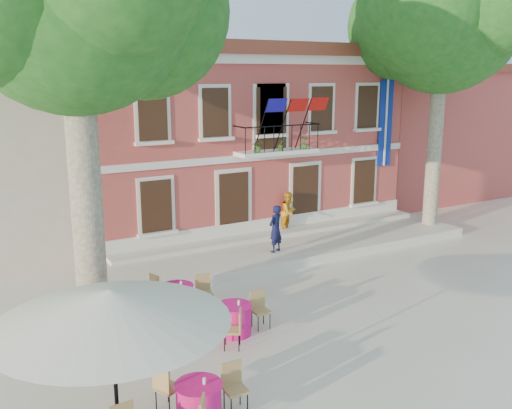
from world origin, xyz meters
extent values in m
plane|color=beige|center=(0.00, 0.00, 0.00)|extent=(90.00, 90.00, 0.00)
cube|color=#B24D40|center=(2.00, 10.00, 3.50)|extent=(13.00, 8.00, 7.00)
cube|color=brown|center=(2.00, 10.00, 7.25)|extent=(13.50, 8.50, 0.50)
cube|color=silver|center=(2.00, 6.05, 6.85)|extent=(13.30, 0.35, 0.35)
cube|color=silver|center=(2.00, 5.55, 3.50)|extent=(3.20, 0.90, 0.15)
cube|color=black|center=(2.00, 5.15, 4.50)|extent=(3.20, 0.04, 0.04)
cube|color=navy|center=(7.60, 5.94, 4.30)|extent=(0.70, 0.05, 3.60)
cube|color=#150D98|center=(1.10, 4.80, 5.25)|extent=(0.76, 0.27, 0.47)
cube|color=red|center=(2.00, 4.80, 5.25)|extent=(0.76, 0.29, 0.47)
cube|color=red|center=(2.90, 4.80, 5.25)|extent=(0.76, 0.27, 0.47)
imported|color=#26591E|center=(1.00, 5.25, 3.82)|extent=(0.43, 0.37, 0.48)
imported|color=#26591E|center=(2.00, 5.25, 3.82)|extent=(0.26, 0.21, 0.48)
imported|color=#26591E|center=(3.00, 5.25, 3.82)|extent=(0.27, 0.27, 0.48)
cube|color=#B24D40|center=(14.00, 11.00, 3.00)|extent=(9.00, 9.00, 6.00)
cube|color=brown|center=(14.00, 11.00, 6.20)|extent=(9.40, 9.40, 0.40)
cube|color=silver|center=(2.00, 4.40, 0.15)|extent=(14.00, 3.40, 0.30)
cylinder|color=#A59E84|center=(-5.99, 1.40, 3.47)|extent=(0.76, 0.76, 6.95)
cylinder|color=#A59E84|center=(8.42, 3.93, 3.59)|extent=(0.57, 0.57, 7.18)
sphere|color=#1A4E18|center=(8.42, 3.93, 8.41)|extent=(5.74, 5.74, 5.74)
cylinder|color=black|center=(-6.84, -3.56, 1.29)|extent=(0.07, 0.07, 2.59)
cone|color=beige|center=(-6.84, -3.56, 2.64)|extent=(3.93, 3.93, 0.57)
imported|color=#101335|center=(0.89, 3.83, 1.13)|extent=(0.71, 0.60, 1.65)
imported|color=orange|center=(2.66, 5.70, 1.10)|extent=(0.95, 0.86, 1.60)
cylinder|color=#E9158C|center=(-5.07, 0.16, 0.38)|extent=(0.84, 0.84, 0.75)
cylinder|color=#E9158C|center=(-5.07, 0.16, 0.76)|extent=(0.90, 0.90, 0.02)
cube|color=tan|center=(-4.76, -0.53, 0.47)|extent=(0.55, 0.55, 0.95)
cube|color=tan|center=(-4.63, 0.76, 0.47)|extent=(0.59, 0.59, 0.95)
cube|color=tan|center=(-5.81, 0.23, 0.47)|extent=(0.46, 0.46, 0.95)
cylinder|color=#E9158C|center=(-5.32, -3.52, 0.38)|extent=(0.84, 0.84, 0.75)
cylinder|color=#E9158C|center=(-5.32, -3.52, 0.76)|extent=(0.90, 0.90, 0.02)
cube|color=tan|center=(-4.57, -3.56, 0.47)|extent=(0.44, 0.44, 0.95)
cube|color=tan|center=(-5.65, -2.85, 0.47)|extent=(0.56, 0.56, 0.95)
cylinder|color=#E9158C|center=(-3.76, 1.35, 0.38)|extent=(0.84, 0.84, 0.75)
cylinder|color=#E9158C|center=(-3.76, 1.35, 0.76)|extent=(0.90, 0.90, 0.02)
cube|color=tan|center=(-3.03, 1.19, 0.47)|extent=(0.50, 0.50, 0.95)
cube|color=tan|center=(-3.99, 2.06, 0.47)|extent=(0.53, 0.53, 0.95)
cube|color=tan|center=(-4.26, 0.79, 0.47)|extent=(0.59, 0.59, 0.95)
cylinder|color=#E9158C|center=(-3.04, -0.60, 0.38)|extent=(0.84, 0.84, 0.75)
cylinder|color=#E9158C|center=(-3.04, -0.60, 0.76)|extent=(0.90, 0.90, 0.02)
cube|color=tan|center=(-2.29, -0.62, 0.47)|extent=(0.43, 0.43, 0.95)
cube|color=tan|center=(-3.39, 0.06, 0.47)|extent=(0.57, 0.57, 0.95)
cube|color=tan|center=(-3.43, -1.24, 0.47)|extent=(0.58, 0.58, 0.95)
camera|label=1|loc=(-9.10, -12.24, 6.33)|focal=40.00mm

